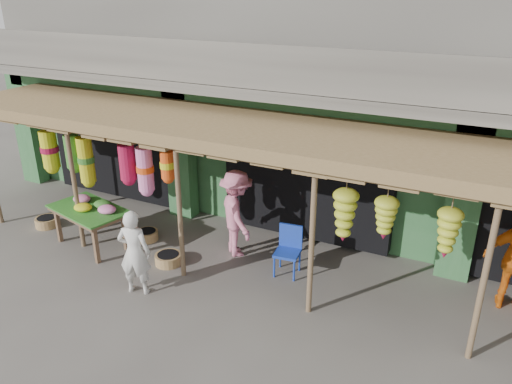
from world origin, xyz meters
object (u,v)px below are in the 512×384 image
at_px(person_shopper, 237,213).
at_px(flower_table, 90,210).
at_px(person_front, 135,252).
at_px(blue_chair, 289,247).

bearing_deg(person_shopper, flower_table, 63.76).
relative_size(person_front, person_shopper, 0.89).
distance_m(flower_table, person_shopper, 3.01).
height_order(person_front, person_shopper, person_shopper).
height_order(flower_table, blue_chair, flower_table).
bearing_deg(person_front, person_shopper, -131.05).
distance_m(flower_table, blue_chair, 4.13).
distance_m(person_front, person_shopper, 2.19).
relative_size(flower_table, person_shopper, 1.03).
relative_size(blue_chair, person_shopper, 0.53).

